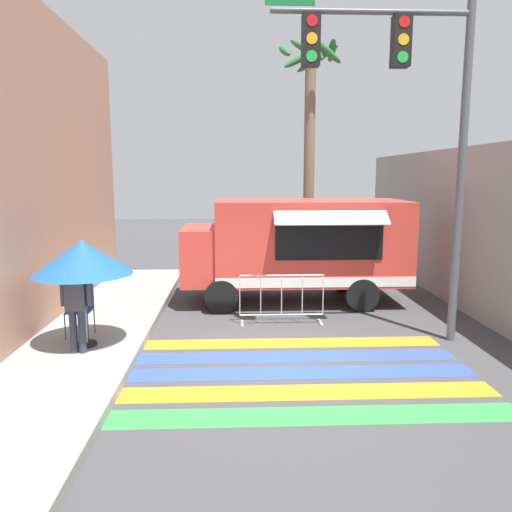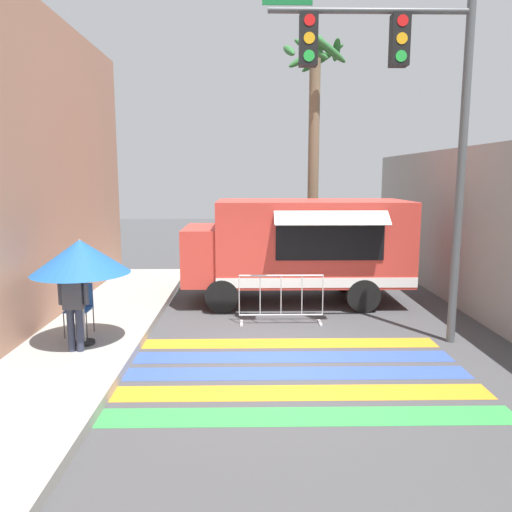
# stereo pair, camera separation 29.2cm
# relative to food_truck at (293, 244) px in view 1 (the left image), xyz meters

# --- Properties ---
(ground_plane) EXTENTS (60.00, 60.00, 0.00)m
(ground_plane) POSITION_rel_food_truck_xyz_m (-0.71, -4.26, -1.53)
(ground_plane) COLOR #424244
(sidewalk_left) EXTENTS (4.40, 16.00, 0.18)m
(sidewalk_left) POSITION_rel_food_truck_xyz_m (-5.46, -4.26, -1.44)
(sidewalk_left) COLOR #99968E
(sidewalk_left) RESTS_ON ground_plane
(concrete_wall_right) EXTENTS (0.20, 16.00, 3.97)m
(concrete_wall_right) POSITION_rel_food_truck_xyz_m (4.11, -1.26, 0.46)
(concrete_wall_right) COLOR gray
(concrete_wall_right) RESTS_ON ground_plane
(crosswalk_painted) EXTENTS (6.40, 3.60, 0.01)m
(crosswalk_painted) POSITION_rel_food_truck_xyz_m (-0.71, -4.85, -1.52)
(crosswalk_painted) COLOR green
(crosswalk_painted) RESTS_ON ground_plane
(food_truck) EXTENTS (5.69, 2.78, 2.65)m
(food_truck) POSITION_rel_food_truck_xyz_m (0.00, 0.00, 0.00)
(food_truck) COLOR #D13D33
(food_truck) RESTS_ON ground_plane
(traffic_signal_pole) EXTENTS (3.85, 0.29, 6.56)m
(traffic_signal_pole) POSITION_rel_food_truck_xyz_m (1.65, -3.29, 3.18)
(traffic_signal_pole) COLOR #515456
(traffic_signal_pole) RESTS_ON ground_plane
(patio_umbrella) EXTENTS (1.77, 1.77, 1.96)m
(patio_umbrella) POSITION_rel_food_truck_xyz_m (-4.24, -3.82, 0.29)
(patio_umbrella) COLOR black
(patio_umbrella) RESTS_ON sidewalk_left
(folding_chair) EXTENTS (0.46, 0.46, 1.00)m
(folding_chair) POSITION_rel_food_truck_xyz_m (-4.53, -3.16, -0.75)
(folding_chair) COLOR #4C4C51
(folding_chair) RESTS_ON sidewalk_left
(vendor_person) EXTENTS (0.53, 0.22, 1.65)m
(vendor_person) POSITION_rel_food_truck_xyz_m (-4.28, -4.19, -0.42)
(vendor_person) COLOR #2D3347
(vendor_person) RESTS_ON sidewalk_left
(barricade_front) EXTENTS (1.88, 0.44, 1.12)m
(barricade_front) POSITION_rel_food_truck_xyz_m (-0.48, -2.00, -0.98)
(barricade_front) COLOR #B7BABF
(barricade_front) RESTS_ON ground_plane
(palm_tree) EXTENTS (2.08, 2.18, 7.62)m
(palm_tree) POSITION_rel_food_truck_xyz_m (0.91, 3.61, 3.65)
(palm_tree) COLOR #7A664C
(palm_tree) RESTS_ON ground_plane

